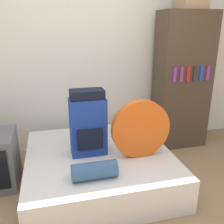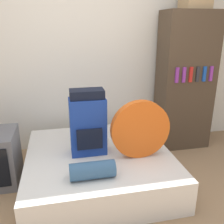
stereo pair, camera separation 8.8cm
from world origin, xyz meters
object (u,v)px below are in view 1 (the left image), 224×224
backpack (88,124)px  cardboard_box (192,0)px  tent_bag (141,129)px  sleeping_roll (94,171)px  bookshelf (182,82)px

backpack → cardboard_box: size_ratio=2.12×
tent_bag → sleeping_roll: bearing=-151.4°
backpack → tent_bag: (0.51, -0.19, -0.03)m
tent_bag → bookshelf: bearing=43.0°
tent_bag → sleeping_roll: tent_bag is taller
bookshelf → cardboard_box: (0.06, 0.04, 1.04)m
backpack → cardboard_box: 2.07m
cardboard_box → sleeping_roll: bearing=-141.8°
sleeping_roll → cardboard_box: bearing=38.2°
bookshelf → cardboard_box: size_ratio=5.61×
sleeping_roll → cardboard_box: 2.45m
backpack → sleeping_roll: size_ratio=1.71×
bookshelf → cardboard_box: cardboard_box is taller
sleeping_roll → backpack: bearing=86.9°
tent_bag → cardboard_box: size_ratio=1.86×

